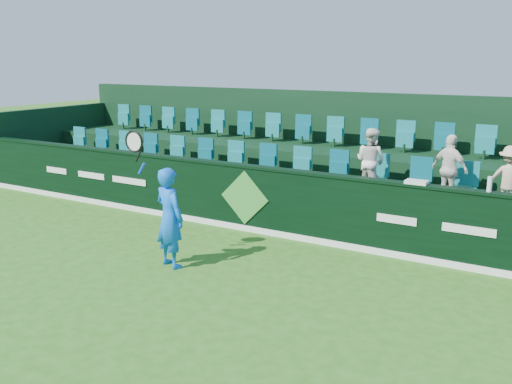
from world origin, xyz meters
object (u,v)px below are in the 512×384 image
Objects in this scene: tennis_player at (169,217)px; spectator_right at (509,179)px; spectator_left at (370,161)px; drinks_bottle at (490,184)px; spectator_middle at (450,169)px; towel at (417,182)px.

spectator_right is at bearing 36.86° from tennis_player.
spectator_left is 2.63m from drinks_bottle.
spectator_middle is 3.49× the size of towel.
spectator_right reaches higher than drinks_bottle.
tennis_player is at bearing 44.10° from spectator_right.
tennis_player is at bearing -144.58° from towel.
spectator_left reaches higher than spectator_right.
spectator_middle is 5.18× the size of drinks_bottle.
spectator_left is 3.56× the size of towel.
tennis_player is 2.04× the size of spectator_right.
spectator_right is 3.14× the size of towel.
spectator_middle is at bearing 75.04° from towel.
spectator_middle is (3.71, 3.55, 0.58)m from tennis_player.
tennis_player is 4.22m from towel.
towel is 1.48× the size of drinks_bottle.
spectator_left is 1.52m from spectator_middle.
spectator_right is (1.02, 0.00, -0.06)m from spectator_middle.
spectator_right is at bearing 81.93° from drinks_bottle.
tennis_player is 1.80× the size of spectator_left.
towel is at bearing 180.00° from drinks_bottle.
spectator_left is 1.66m from towel.
towel is at bearing 47.57° from spectator_right.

